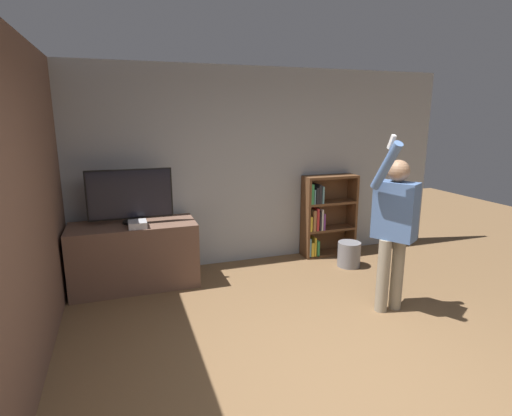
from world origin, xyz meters
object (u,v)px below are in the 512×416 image
television (130,196)px  waste_bin (349,254)px  game_console (138,224)px  person (395,222)px  bookshelf (324,216)px

television → waste_bin: 3.01m
television → game_console: (0.05, -0.21, -0.30)m
game_console → person: (2.50, -1.37, 0.16)m
person → bookshelf: bearing=143.0°
bookshelf → waste_bin: bearing=-78.2°
bookshelf → person: size_ratio=0.64×
television → waste_bin: bearing=-6.3°
television → bookshelf: size_ratio=0.82×
game_console → bookshelf: size_ratio=0.19×
game_console → person: size_ratio=0.12×
person → waste_bin: size_ratio=5.46×
waste_bin → game_console: bearing=177.9°
game_console → bookshelf: bookshelf is taller
person → television: bearing=-153.4°
television → bookshelf: 2.78m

